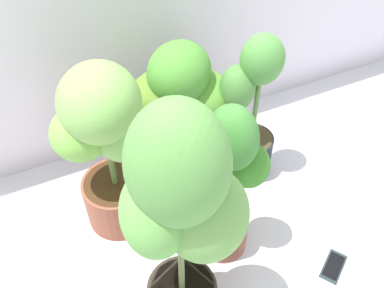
{
  "coord_description": "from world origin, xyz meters",
  "views": [
    {
      "loc": [
        -0.53,
        -0.71,
        1.52
      ],
      "look_at": [
        -0.07,
        0.28,
        0.44
      ],
      "focal_mm": 39.76,
      "sensor_mm": 36.0,
      "label": 1
    }
  ],
  "objects_px": {
    "potted_plant_center": "(228,184)",
    "potted_plant_back_right": "(251,114)",
    "cell_phone": "(334,266)",
    "potted_plant_front_left": "(182,219)",
    "potted_plant_back_left": "(107,144)",
    "potted_plant_back_center": "(181,107)"
  },
  "relations": [
    {
      "from": "potted_plant_center",
      "to": "potted_plant_front_left",
      "type": "distance_m",
      "value": 0.38
    },
    {
      "from": "potted_plant_back_center",
      "to": "potted_plant_back_left",
      "type": "bearing_deg",
      "value": -159.11
    },
    {
      "from": "potted_plant_back_right",
      "to": "cell_phone",
      "type": "xyz_separation_m",
      "value": [
        0.06,
        -0.6,
        -0.35
      ]
    },
    {
      "from": "potted_plant_back_right",
      "to": "cell_phone",
      "type": "relative_size",
      "value": 4.56
    },
    {
      "from": "potted_plant_back_right",
      "to": "potted_plant_back_left",
      "type": "bearing_deg",
      "value": -179.51
    },
    {
      "from": "cell_phone",
      "to": "potted_plant_back_center",
      "type": "bearing_deg",
      "value": 170.79
    },
    {
      "from": "potted_plant_back_right",
      "to": "cell_phone",
      "type": "bearing_deg",
      "value": -83.89
    },
    {
      "from": "potted_plant_back_right",
      "to": "cell_phone",
      "type": "height_order",
      "value": "potted_plant_back_right"
    },
    {
      "from": "potted_plant_center",
      "to": "cell_phone",
      "type": "distance_m",
      "value": 0.58
    },
    {
      "from": "potted_plant_back_center",
      "to": "potted_plant_back_right",
      "type": "bearing_deg",
      "value": -26.73
    },
    {
      "from": "cell_phone",
      "to": "potted_plant_center",
      "type": "bearing_deg",
      "value": -161.9
    },
    {
      "from": "potted_plant_back_left",
      "to": "potted_plant_front_left",
      "type": "height_order",
      "value": "potted_plant_front_left"
    },
    {
      "from": "potted_plant_back_right",
      "to": "potted_plant_front_left",
      "type": "height_order",
      "value": "potted_plant_front_left"
    },
    {
      "from": "potted_plant_front_left",
      "to": "potted_plant_back_center",
      "type": "bearing_deg",
      "value": 66.44
    },
    {
      "from": "potted_plant_front_left",
      "to": "cell_phone",
      "type": "distance_m",
      "value": 0.84
    },
    {
      "from": "potted_plant_center",
      "to": "cell_phone",
      "type": "bearing_deg",
      "value": -38.71
    },
    {
      "from": "potted_plant_back_right",
      "to": "cell_phone",
      "type": "distance_m",
      "value": 0.69
    },
    {
      "from": "potted_plant_back_left",
      "to": "potted_plant_center",
      "type": "height_order",
      "value": "potted_plant_back_left"
    },
    {
      "from": "potted_plant_center",
      "to": "potted_plant_back_right",
      "type": "distance_m",
      "value": 0.43
    },
    {
      "from": "potted_plant_back_left",
      "to": "potted_plant_back_right",
      "type": "relative_size",
      "value": 1.06
    },
    {
      "from": "potted_plant_back_center",
      "to": "cell_phone",
      "type": "distance_m",
      "value": 0.88
    },
    {
      "from": "potted_plant_center",
      "to": "potted_plant_back_right",
      "type": "height_order",
      "value": "potted_plant_center"
    }
  ]
}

